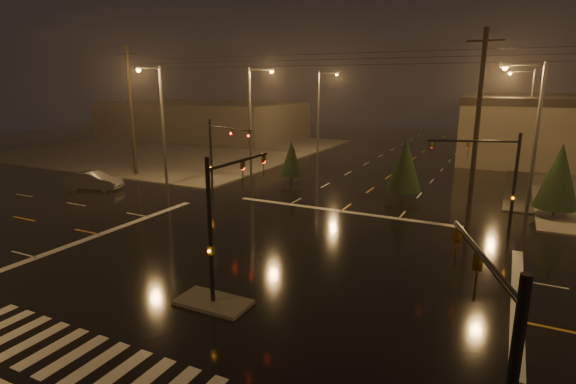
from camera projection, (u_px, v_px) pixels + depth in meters
name	position (u px, v px, depth m)	size (l,w,h in m)	color
ground	(262.00, 268.00, 21.59)	(140.00, 140.00, 0.00)	black
sidewalk_nw	(180.00, 148.00, 60.68)	(36.00, 36.00, 0.12)	#4C4944
median_island	(213.00, 302.00, 18.10)	(3.00, 1.60, 0.15)	#4C4944
crosswalk	(117.00, 373.00, 13.77)	(15.00, 2.60, 0.01)	beige
stop_bar_far	(341.00, 211.00, 31.15)	(16.00, 0.50, 0.01)	beige
commercial_block	(203.00, 120.00, 72.63)	(30.00, 18.00, 5.60)	#443E3C
signal_mast_median	(223.00, 209.00, 18.04)	(0.25, 4.59, 6.00)	black
signal_mast_ne	(496.00, 172.00, 25.37)	(4.84, 1.86, 6.00)	black
signal_mast_nw	(219.00, 150.00, 33.63)	(4.84, 1.86, 6.00)	black
signal_mast_se	(492.00, 377.00, 7.80)	(1.55, 3.87, 6.00)	black
streetlight_1	(253.00, 115.00, 40.71)	(2.77, 0.32, 10.00)	#38383A
streetlight_2	(321.00, 107.00, 54.61)	(2.77, 0.32, 10.00)	#38383A
streetlight_3	(532.00, 128.00, 29.26)	(2.77, 0.32, 10.00)	#38383A
streetlight_4	(527.00, 111.00, 46.63)	(2.77, 0.32, 10.00)	#38383A
streetlight_5	(160.00, 119.00, 36.89)	(0.32, 2.77, 10.00)	#38383A
utility_pole_0	(131.00, 111.00, 41.86)	(2.20, 0.32, 12.00)	black
utility_pole_1	(477.00, 123.00, 28.83)	(2.20, 0.32, 12.00)	black
conifer_0	(559.00, 176.00, 28.99)	(2.72, 2.72, 4.94)	black
conifer_3	(291.00, 158.00, 39.17)	(1.99, 1.99, 3.80)	black
conifer_4	(405.00, 164.00, 33.67)	(2.60, 2.60, 4.76)	black
car_crossing	(94.00, 181.00, 37.28)	(1.60, 4.58, 1.51)	#515458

